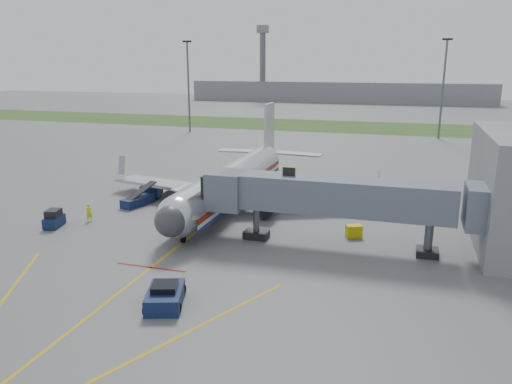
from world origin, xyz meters
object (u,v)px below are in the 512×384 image
(ramp_worker, at_px, (89,212))
(baggage_tug, at_px, (54,219))
(belt_loader, at_px, (138,201))
(airliner, at_px, (232,181))
(pushback_tug, at_px, (165,296))

(ramp_worker, bearing_deg, baggage_tug, 164.45)
(belt_loader, xyz_separation_m, ramp_worker, (-1.77, -6.58, 0.36))
(belt_loader, bearing_deg, airliner, 21.00)
(baggage_tug, bearing_deg, airliner, 42.69)
(airliner, relative_size, baggage_tug, 13.07)
(baggage_tug, relative_size, belt_loader, 0.56)
(airliner, height_order, ramp_worker, airliner)
(airliner, xyz_separation_m, pushback_tug, (4.00, -24.61, -2.00))
(ramp_worker, bearing_deg, pushback_tug, -105.56)
(airliner, height_order, baggage_tug, airliner)
(pushback_tug, height_order, ramp_worker, ramp_worker)
(pushback_tug, bearing_deg, baggage_tug, 147.12)
(pushback_tug, relative_size, ramp_worker, 2.27)
(baggage_tug, distance_m, belt_loader, 9.97)
(belt_loader, height_order, ramp_worker, belt_loader)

